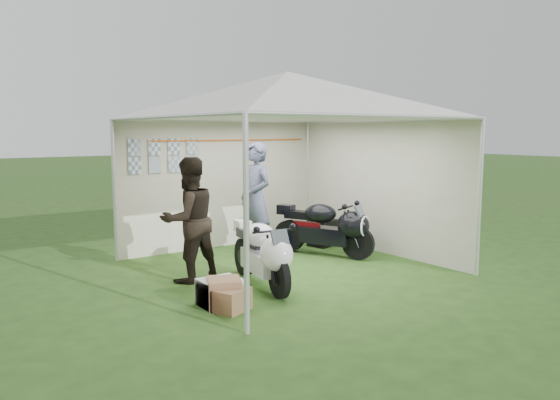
# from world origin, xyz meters

# --- Properties ---
(ground) EXTENTS (80.00, 80.00, 0.00)m
(ground) POSITION_xyz_m (0.00, 0.00, 0.00)
(ground) COLOR #284619
(ground) RESTS_ON ground
(canopy_tent) EXTENTS (5.66, 5.66, 3.00)m
(canopy_tent) POSITION_xyz_m (-0.00, 0.03, 2.58)
(canopy_tent) COLOR silver
(canopy_tent) RESTS_ON ground
(motorcycle_white) EXTENTS (0.63, 1.79, 0.89)m
(motorcycle_white) POSITION_xyz_m (-0.90, -0.68, 0.50)
(motorcycle_white) COLOR black
(motorcycle_white) RESTS_ON ground
(motorcycle_black) EXTENTS (0.97, 1.74, 0.91)m
(motorcycle_black) POSITION_xyz_m (1.04, 0.23, 0.51)
(motorcycle_black) COLOR black
(motorcycle_black) RESTS_ON ground
(paddock_stand) EXTENTS (0.44, 0.37, 0.28)m
(paddock_stand) POSITION_xyz_m (0.70, 1.01, 0.14)
(paddock_stand) COLOR #1233BD
(paddock_stand) RESTS_ON ground
(person_dark_jacket) EXTENTS (0.90, 0.73, 1.76)m
(person_dark_jacket) POSITION_xyz_m (-1.57, 0.20, 0.88)
(person_dark_jacket) COLOR black
(person_dark_jacket) RESTS_ON ground
(person_blue_jacket) EXTENTS (0.48, 0.72, 1.93)m
(person_blue_jacket) POSITION_xyz_m (0.12, 1.08, 0.96)
(person_blue_jacket) COLOR slate
(person_blue_jacket) RESTS_ON ground
(equipment_box) EXTENTS (0.56, 0.49, 0.48)m
(equipment_box) POSITION_xyz_m (1.53, 0.94, 0.24)
(equipment_box) COLOR black
(equipment_box) RESTS_ON ground
(crate_0) EXTENTS (0.49, 0.39, 0.32)m
(crate_0) POSITION_xyz_m (-1.75, -0.97, 0.16)
(crate_0) COLOR silver
(crate_0) RESTS_ON ground
(crate_1) EXTENTS (0.52, 0.52, 0.35)m
(crate_1) POSITION_xyz_m (-1.75, -1.09, 0.17)
(crate_1) COLOR #845E45
(crate_1) RESTS_ON ground
(crate_2) EXTENTS (0.30, 0.26, 0.21)m
(crate_2) POSITION_xyz_m (-1.58, -0.93, 0.11)
(crate_2) COLOR silver
(crate_2) RESTS_ON ground
(crate_3) EXTENTS (0.49, 0.42, 0.27)m
(crate_3) POSITION_xyz_m (-1.75, -1.29, 0.14)
(crate_3) COLOR brown
(crate_3) RESTS_ON ground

